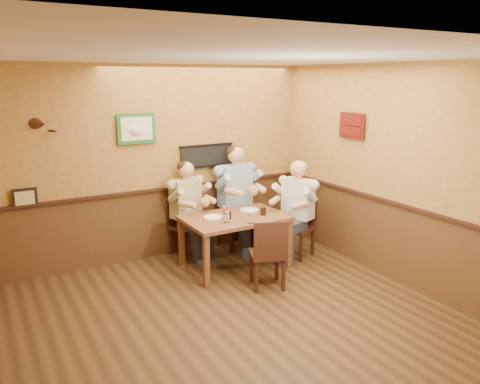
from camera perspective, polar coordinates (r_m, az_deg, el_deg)
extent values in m
plane|color=#362210|center=(5.17, -0.30, -16.55)|extent=(5.00, 5.00, 0.00)
cube|color=silver|center=(4.46, -0.34, 16.23)|extent=(5.00, 5.00, 0.02)
cube|color=#BC8B41|center=(6.85, -10.80, 3.38)|extent=(5.00, 0.02, 2.80)
cube|color=#BC8B41|center=(2.87, 26.03, -12.63)|extent=(5.00, 0.02, 2.80)
cube|color=#BC8B41|center=(6.22, 20.10, 1.73)|extent=(0.02, 5.00, 2.80)
cube|color=brown|center=(7.05, -10.42, -3.86)|extent=(5.00, 0.02, 1.00)
cube|color=brown|center=(6.44, 19.32, -6.14)|extent=(0.02, 5.00, 1.00)
cube|color=black|center=(7.14, -4.09, 4.41)|extent=(0.88, 0.03, 0.34)
cube|color=#21612F|center=(6.68, -12.51, 7.54)|extent=(0.54, 0.03, 0.42)
cube|color=black|center=(6.52, -24.76, -0.71)|extent=(0.30, 0.03, 0.26)
cube|color=#611310|center=(6.82, 13.47, 7.87)|extent=(0.03, 0.48, 0.36)
cube|color=brown|center=(6.45, -0.61, -3.20)|extent=(1.40, 0.90, 0.05)
cube|color=brown|center=(5.97, -4.14, -8.49)|extent=(0.07, 0.07, 0.70)
cube|color=brown|center=(6.59, 5.97, -6.34)|extent=(0.07, 0.07, 0.70)
cube|color=brown|center=(6.63, -7.12, -6.23)|extent=(0.07, 0.07, 0.70)
cube|color=brown|center=(7.20, 2.31, -4.52)|extent=(0.07, 0.07, 0.70)
cylinder|color=white|center=(6.17, -1.67, -3.21)|extent=(0.09, 0.09, 0.11)
cylinder|color=white|center=(6.13, 1.30, -3.31)|extent=(0.10, 0.10, 0.11)
cylinder|color=black|center=(6.51, 2.84, -2.33)|extent=(0.09, 0.09, 0.11)
cylinder|color=#C43B14|center=(6.31, -1.97, -2.55)|extent=(0.05, 0.05, 0.17)
cylinder|color=white|center=(6.32, -1.56, -2.87)|extent=(0.05, 0.05, 0.10)
cylinder|color=black|center=(6.33, -1.27, -2.85)|extent=(0.04, 0.04, 0.09)
cylinder|color=white|center=(6.39, -3.28, -3.06)|extent=(0.30, 0.30, 0.02)
cylinder|color=white|center=(6.73, 1.12, -2.18)|extent=(0.29, 0.29, 0.02)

